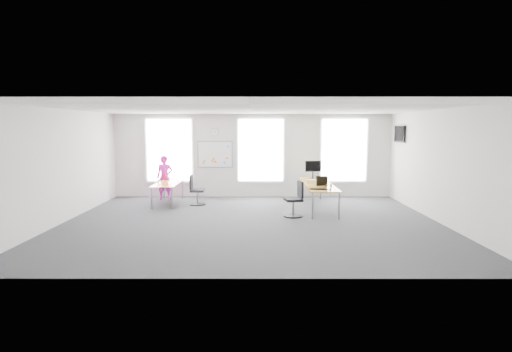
{
  "coord_description": "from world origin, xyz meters",
  "views": [
    {
      "loc": [
        0.14,
        -10.42,
        2.52
      ],
      "look_at": [
        0.13,
        1.2,
        1.1
      ],
      "focal_mm": 28.0,
      "sensor_mm": 36.0,
      "label": 1
    }
  ],
  "objects_px": {
    "chair_right": "(295,201)",
    "keyboard": "(319,189)",
    "desk_left": "(168,185)",
    "desk_right": "(318,185)",
    "person": "(165,177)",
    "headphones": "(328,186)",
    "monitor": "(313,168)",
    "chair_left": "(196,192)"
  },
  "relations": [
    {
      "from": "keyboard",
      "to": "desk_left",
      "type": "bearing_deg",
      "value": 166.84
    },
    {
      "from": "headphones",
      "to": "person",
      "type": "bearing_deg",
      "value": 159.11
    },
    {
      "from": "chair_left",
      "to": "monitor",
      "type": "distance_m",
      "value": 4.01
    },
    {
      "from": "keyboard",
      "to": "headphones",
      "type": "height_order",
      "value": "headphones"
    },
    {
      "from": "chair_left",
      "to": "headphones",
      "type": "xyz_separation_m",
      "value": [
        4.1,
        -1.3,
        0.4
      ]
    },
    {
      "from": "person",
      "to": "keyboard",
      "type": "relative_size",
      "value": 3.07
    },
    {
      "from": "chair_right",
      "to": "monitor",
      "type": "distance_m",
      "value": 2.55
    },
    {
      "from": "desk_left",
      "to": "keyboard",
      "type": "relative_size",
      "value": 3.78
    },
    {
      "from": "keyboard",
      "to": "headphones",
      "type": "xyz_separation_m",
      "value": [
        0.36,
        0.44,
        0.04
      ]
    },
    {
      "from": "monitor",
      "to": "headphones",
      "type": "bearing_deg",
      "value": -95.59
    },
    {
      "from": "person",
      "to": "headphones",
      "type": "relative_size",
      "value": 8.62
    },
    {
      "from": "desk_right",
      "to": "person",
      "type": "bearing_deg",
      "value": 162.75
    },
    {
      "from": "headphones",
      "to": "monitor",
      "type": "height_order",
      "value": "monitor"
    },
    {
      "from": "desk_left",
      "to": "desk_right",
      "type": "bearing_deg",
      "value": -8.77
    },
    {
      "from": "chair_right",
      "to": "keyboard",
      "type": "relative_size",
      "value": 2.02
    },
    {
      "from": "chair_left",
      "to": "person",
      "type": "bearing_deg",
      "value": 50.48
    },
    {
      "from": "person",
      "to": "headphones",
      "type": "height_order",
      "value": "person"
    },
    {
      "from": "chair_right",
      "to": "keyboard",
      "type": "xyz_separation_m",
      "value": [
        0.66,
        -0.01,
        0.35
      ]
    },
    {
      "from": "desk_right",
      "to": "headphones",
      "type": "xyz_separation_m",
      "value": [
        0.2,
        -0.75,
        0.1
      ]
    },
    {
      "from": "chair_left",
      "to": "monitor",
      "type": "height_order",
      "value": "monitor"
    },
    {
      "from": "person",
      "to": "monitor",
      "type": "height_order",
      "value": "person"
    },
    {
      "from": "person",
      "to": "desk_left",
      "type": "bearing_deg",
      "value": -77.11
    },
    {
      "from": "keyboard",
      "to": "headphones",
      "type": "relative_size",
      "value": 2.81
    },
    {
      "from": "desk_left",
      "to": "headphones",
      "type": "xyz_separation_m",
      "value": [
        5.05,
        -1.5,
        0.19
      ]
    },
    {
      "from": "desk_left",
      "to": "chair_right",
      "type": "xyz_separation_m",
      "value": [
        4.04,
        -1.94,
        -0.19
      ]
    },
    {
      "from": "desk_left",
      "to": "person",
      "type": "height_order",
      "value": "person"
    },
    {
      "from": "chair_right",
      "to": "monitor",
      "type": "relative_size",
      "value": 1.63
    },
    {
      "from": "person",
      "to": "headphones",
      "type": "bearing_deg",
      "value": -29.82
    },
    {
      "from": "person",
      "to": "chair_right",
      "type": "bearing_deg",
      "value": -38.81
    },
    {
      "from": "desk_right",
      "to": "chair_right",
      "type": "relative_size",
      "value": 3.15
    },
    {
      "from": "desk_right",
      "to": "monitor",
      "type": "relative_size",
      "value": 5.14
    },
    {
      "from": "desk_right",
      "to": "chair_right",
      "type": "height_order",
      "value": "chair_right"
    },
    {
      "from": "headphones",
      "to": "desk_left",
      "type": "bearing_deg",
      "value": 166.31
    },
    {
      "from": "desk_right",
      "to": "desk_left",
      "type": "bearing_deg",
      "value": 171.23
    },
    {
      "from": "chair_left",
      "to": "monitor",
      "type": "relative_size",
      "value": 1.57
    },
    {
      "from": "keyboard",
      "to": "headphones",
      "type": "bearing_deg",
      "value": 60.66
    },
    {
      "from": "chair_right",
      "to": "headphones",
      "type": "distance_m",
      "value": 1.17
    },
    {
      "from": "headphones",
      "to": "chair_right",
      "type": "bearing_deg",
      "value": -154.0
    },
    {
      "from": "chair_left",
      "to": "keyboard",
      "type": "xyz_separation_m",
      "value": [
        3.74,
        -1.74,
        0.36
      ]
    },
    {
      "from": "chair_right",
      "to": "person",
      "type": "relative_size",
      "value": 0.66
    },
    {
      "from": "desk_left",
      "to": "chair_left",
      "type": "distance_m",
      "value": 1.0
    },
    {
      "from": "desk_left",
      "to": "chair_right",
      "type": "distance_m",
      "value": 4.48
    }
  ]
}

